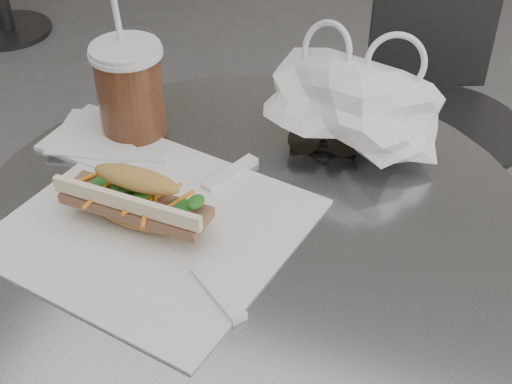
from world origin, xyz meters
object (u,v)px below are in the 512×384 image
at_px(chair_far, 428,161).
at_px(banh_mi, 137,200).
at_px(cafe_table, 252,352).
at_px(iced_coffee, 130,89).
at_px(sunglasses, 324,142).
at_px(drink_can, 138,72).

relative_size(chair_far, banh_mi, 2.93).
height_order(cafe_table, banh_mi, banh_mi).
distance_m(chair_far, iced_coffee, 0.93).
distance_m(cafe_table, sunglasses, 0.34).
bearing_deg(drink_can, cafe_table, -35.47).
xyz_separation_m(cafe_table, sunglasses, (0.04, 0.18, 0.29)).
bearing_deg(sunglasses, cafe_table, -117.05).
height_order(chair_far, banh_mi, banh_mi).
bearing_deg(banh_mi, cafe_table, 27.96).
distance_m(banh_mi, drink_can, 0.29).
xyz_separation_m(banh_mi, drink_can, (-0.14, 0.26, 0.02)).
relative_size(chair_far, drink_can, 5.72).
height_order(chair_far, drink_can, drink_can).
relative_size(banh_mi, sunglasses, 2.31).
height_order(banh_mi, sunglasses, banh_mi).
bearing_deg(drink_can, iced_coffee, -68.82).
distance_m(iced_coffee, drink_can, 0.08).
distance_m(chair_far, sunglasses, 0.78).
bearing_deg(sunglasses, drink_can, 163.16).
bearing_deg(cafe_table, iced_coffee, 153.22).
relative_size(sunglasses, drink_can, 0.85).
xyz_separation_m(cafe_table, iced_coffee, (-0.24, 0.12, 0.35)).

